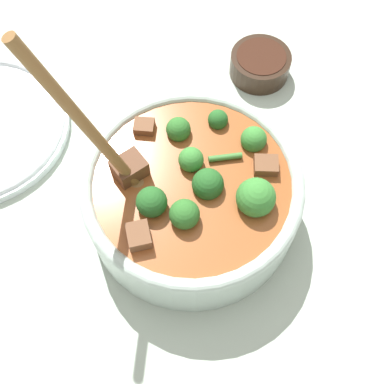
% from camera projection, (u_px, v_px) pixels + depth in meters
% --- Properties ---
extents(ground_plane, '(4.00, 4.00, 0.00)m').
position_uv_depth(ground_plane, '(192.00, 211.00, 0.61)').
color(ground_plane, '#ADBCAD').
extents(stew_bowl, '(0.26, 0.26, 0.30)m').
position_uv_depth(stew_bowl, '(192.00, 194.00, 0.57)').
color(stew_bowl, '#B2C6BC').
rests_on(stew_bowl, ground_plane).
extents(condiment_bowl, '(0.09, 0.09, 0.04)m').
position_uv_depth(condiment_bowl, '(260.00, 63.00, 0.70)').
color(condiment_bowl, black).
rests_on(condiment_bowl, ground_plane).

